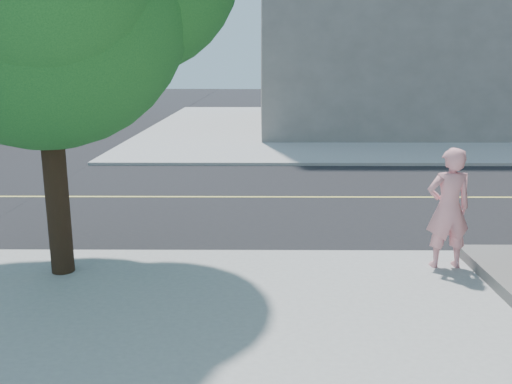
# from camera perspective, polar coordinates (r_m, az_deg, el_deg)

# --- Properties ---
(road_ew) EXTENTS (140.00, 9.00, 0.01)m
(road_ew) POSITION_cam_1_polar(r_m,az_deg,el_deg) (15.06, -18.68, -0.49)
(road_ew) COLOR black
(road_ew) RESTS_ON ground
(sidewalk_ne) EXTENTS (29.00, 25.00, 0.12)m
(sidewalk_ne) POSITION_cam_1_polar(r_m,az_deg,el_deg) (32.17, 15.98, 6.77)
(sidewalk_ne) COLOR #9C9C9A
(sidewalk_ne) RESTS_ON ground
(man_on_phone) EXTENTS (0.76, 0.53, 2.00)m
(man_on_phone) POSITION_cam_1_polar(r_m,az_deg,el_deg) (9.35, 19.55, -1.63)
(man_on_phone) COLOR pink
(man_on_phone) RESTS_ON sidewalk_se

